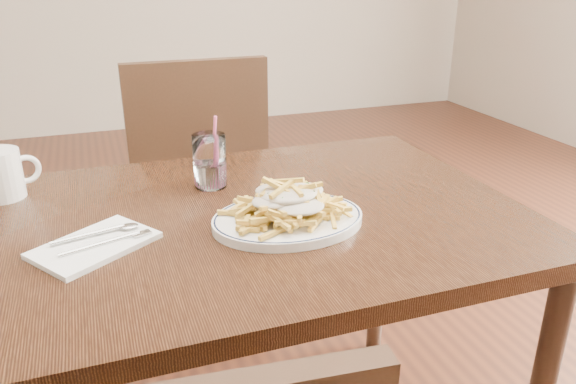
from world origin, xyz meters
name	(u,v)px	position (x,y,z in m)	size (l,w,h in m)	color
table	(237,247)	(0.00, 0.00, 0.67)	(1.20, 0.80, 0.75)	black
chair_far	(196,178)	(0.05, 0.77, 0.55)	(0.45, 0.45, 0.97)	black
fries_plate	(288,219)	(0.09, -0.08, 0.76)	(0.34, 0.30, 0.02)	white
loaded_fries	(288,199)	(0.09, -0.08, 0.81)	(0.26, 0.23, 0.07)	gold
napkin	(95,245)	(-0.28, -0.06, 0.76)	(0.21, 0.14, 0.01)	white
cutlery	(94,240)	(-0.28, -0.05, 0.76)	(0.19, 0.11, 0.01)	silver
water_glass	(210,164)	(-0.01, 0.17, 0.80)	(0.08, 0.08, 0.17)	white
coffee_mug	(0,174)	(-0.46, 0.26, 0.80)	(0.14, 0.10, 0.11)	white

